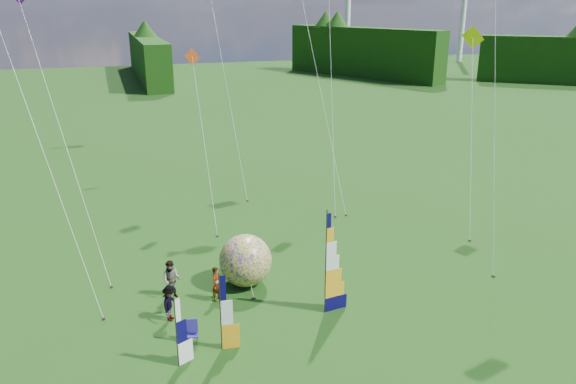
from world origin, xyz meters
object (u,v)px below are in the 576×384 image
object	(u,v)px
feather_banner_main	(326,264)
bol_inflatable	(245,260)
side_banner_far	(177,334)
spectator_c	(170,303)
spectator_b	(171,279)
camp_chair	(191,333)
side_banner_left	(221,313)
spectator_d	(234,268)
spectator_a	(217,284)
kite_whale	(309,22)

from	to	relation	value
feather_banner_main	bol_inflatable	size ratio (longest dim) A/B	1.85
side_banner_far	bol_inflatable	bearing A→B (deg)	29.11
spectator_c	spectator_b	bearing A→B (deg)	20.12
bol_inflatable	camp_chair	world-z (taller)	bol_inflatable
side_banner_left	bol_inflatable	distance (m)	5.53
side_banner_left	spectator_b	xyz separation A→B (m)	(-1.36, 4.90, -0.73)
side_banner_far	spectator_d	bearing A→B (deg)	34.57
feather_banner_main	spectator_a	distance (m)	5.30
feather_banner_main	camp_chair	world-z (taller)	feather_banner_main
side_banner_left	side_banner_far	size ratio (longest dim) A/B	1.15
bol_inflatable	kite_whale	bearing A→B (deg)	59.19
side_banner_left	camp_chair	size ratio (longest dim) A/B	3.36
bol_inflatable	spectator_d	size ratio (longest dim) A/B	1.72
spectator_a	kite_whale	xyz separation A→B (m)	(9.81, 14.77, 11.06)
side_banner_left	side_banner_far	bearing A→B (deg)	-157.32
spectator_d	spectator_a	bearing A→B (deg)	84.90
spectator_b	side_banner_left	bearing A→B (deg)	-53.60
feather_banner_main	side_banner_left	world-z (taller)	feather_banner_main
spectator_c	kite_whale	distance (m)	22.79
kite_whale	side_banner_left	bearing A→B (deg)	-100.39
spectator_a	camp_chair	bearing A→B (deg)	-160.86
spectator_d	camp_chair	distance (m)	5.51
feather_banner_main	side_banner_far	bearing A→B (deg)	-171.75
feather_banner_main	spectator_d	bearing A→B (deg)	120.03
side_banner_left	spectator_a	world-z (taller)	side_banner_left
camp_chair	kite_whale	world-z (taller)	kite_whale
side_banner_left	side_banner_far	world-z (taller)	side_banner_left
spectator_a	spectator_b	size ratio (longest dim) A/B	0.91
spectator_c	spectator_a	bearing A→B (deg)	-35.94
side_banner_left	camp_chair	xyz separation A→B (m)	(-1.08, 0.80, -1.16)
side_banner_far	feather_banner_main	bearing A→B (deg)	-9.20
feather_banner_main	kite_whale	xyz separation A→B (m)	(5.45, 17.37, 9.52)
spectator_a	spectator_d	world-z (taller)	spectator_a
side_banner_far	spectator_b	size ratio (longest dim) A/B	1.55
kite_whale	bol_inflatable	bearing A→B (deg)	-102.12
bol_inflatable	kite_whale	world-z (taller)	kite_whale
side_banner_far	camp_chair	xyz separation A→B (m)	(0.72, 1.35, -0.94)
spectator_c	bol_inflatable	bearing A→B (deg)	-32.35
spectator_b	spectator_d	bearing A→B (deg)	31.98
spectator_d	kite_whale	bearing A→B (deg)	-91.56
side_banner_left	bol_inflatable	bearing A→B (deg)	71.42
spectator_b	spectator_d	size ratio (longest dim) A/B	1.23
spectator_a	spectator_c	distance (m)	2.51
bol_inflatable	spectator_d	bearing A→B (deg)	135.70
feather_banner_main	spectator_c	size ratio (longest dim) A/B	2.88
spectator_a	spectator_d	bearing A→B (deg)	10.50
bol_inflatable	spectator_c	xyz separation A→B (m)	(-3.92, -2.15, -0.46)
spectator_d	camp_chair	bearing A→B (deg)	90.51
side_banner_left	spectator_c	world-z (taller)	side_banner_left
side_banner_left	spectator_b	bearing A→B (deg)	110.96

